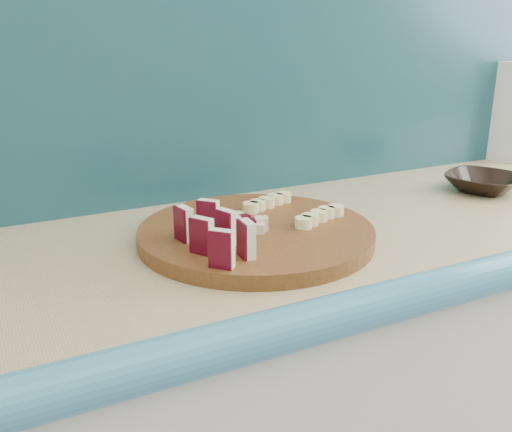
% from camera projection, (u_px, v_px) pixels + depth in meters
% --- Properties ---
extents(kitchen_counter, '(2.20, 0.63, 0.91)m').
position_uv_depth(kitchen_counter, '(400.00, 397.00, 1.32)').
color(kitchen_counter, silver).
rests_on(kitchen_counter, ground).
extents(backsplash, '(2.20, 0.02, 0.50)m').
position_uv_depth(backsplash, '(342.00, 76.00, 1.34)').
color(backsplash, teal).
rests_on(backsplash, kitchen_counter).
extents(cutting_board, '(0.53, 0.53, 0.03)m').
position_uv_depth(cutting_board, '(256.00, 234.00, 1.00)').
color(cutting_board, '#4C2C10').
rests_on(cutting_board, kitchen_counter).
extents(apple_wedges, '(0.09, 0.19, 0.06)m').
position_uv_depth(apple_wedges, '(214.00, 231.00, 0.89)').
color(apple_wedges, beige).
rests_on(apple_wedges, cutting_board).
extents(apple_chunks, '(0.07, 0.06, 0.02)m').
position_uv_depth(apple_chunks, '(246.00, 225.00, 0.98)').
color(apple_chunks, beige).
rests_on(apple_chunks, cutting_board).
extents(banana_slices, '(0.17, 0.18, 0.02)m').
position_uv_depth(banana_slices, '(293.00, 209.00, 1.07)').
color(banana_slices, '#EEE491').
rests_on(banana_slices, cutting_board).
extents(brown_bowl, '(0.22, 0.22, 0.04)m').
position_uv_depth(brown_bowl, '(483.00, 183.00, 1.30)').
color(brown_bowl, black).
rests_on(brown_bowl, kitchen_counter).
extents(banana_peel, '(0.23, 0.19, 0.01)m').
position_uv_depth(banana_peel, '(274.00, 217.00, 1.12)').
color(banana_peel, gold).
rests_on(banana_peel, kitchen_counter).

